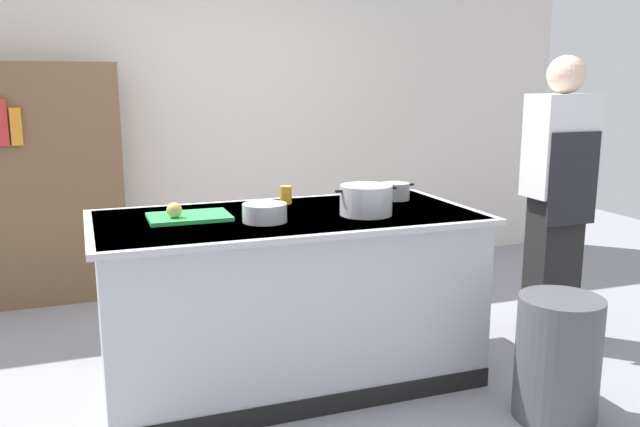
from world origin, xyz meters
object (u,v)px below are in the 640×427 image
object	(u,v)px
onion	(174,210)
bookshelf	(41,185)
stock_pot	(366,200)
sauce_pan	(395,191)
juice_cup	(286,195)
trash_bin	(557,358)
person_chef	(558,194)
mixing_bowl	(265,213)

from	to	relation	value
onion	bookshelf	size ratio (longest dim) A/B	0.04
stock_pot	bookshelf	xyz separation A→B (m)	(-1.63, 1.94, -0.12)
sauce_pan	juice_cup	distance (m)	0.64
onion	stock_pot	distance (m)	0.96
trash_bin	onion	bearing A→B (deg)	152.15
trash_bin	sauce_pan	bearing A→B (deg)	108.46
juice_cup	trash_bin	xyz separation A→B (m)	(0.98, -1.13, -0.65)
person_chef	bookshelf	world-z (taller)	person_chef
juice_cup	person_chef	distance (m)	1.63
stock_pot	trash_bin	bearing A→B (deg)	-45.60
onion	sauce_pan	distance (m)	1.30
person_chef	bookshelf	bearing A→B (deg)	38.35
juice_cup	trash_bin	world-z (taller)	juice_cup
onion	bookshelf	world-z (taller)	bookshelf
stock_pot	mixing_bowl	xyz separation A→B (m)	(-0.53, 0.01, -0.03)
sauce_pan	bookshelf	world-z (taller)	bookshelf
person_chef	bookshelf	xyz separation A→B (m)	(-2.93, 1.83, -0.06)
trash_bin	person_chef	bearing A→B (deg)	52.80
juice_cup	person_chef	bearing A→B (deg)	-11.53
juice_cup	person_chef	xyz separation A→B (m)	(1.59, -0.33, -0.04)
trash_bin	mixing_bowl	bearing A→B (deg)	149.66
stock_pot	bookshelf	bearing A→B (deg)	130.12
stock_pot	juice_cup	xyz separation A→B (m)	(-0.30, 0.43, -0.03)
mixing_bowl	trash_bin	size ratio (longest dim) A/B	0.37
onion	trash_bin	world-z (taller)	onion
bookshelf	person_chef	bearing A→B (deg)	-31.98
stock_pot	sauce_pan	size ratio (longest dim) A/B	1.45
person_chef	juice_cup	bearing A→B (deg)	58.80
mixing_bowl	person_chef	size ratio (longest dim) A/B	0.13
onion	sauce_pan	xyz separation A→B (m)	(1.29, 0.18, -0.01)
sauce_pan	person_chef	size ratio (longest dim) A/B	0.13
bookshelf	onion	bearing A→B (deg)	-68.88
sauce_pan	juice_cup	world-z (taller)	juice_cup
trash_bin	person_chef	distance (m)	1.19
stock_pot	bookshelf	world-z (taller)	bookshelf
onion	person_chef	bearing A→B (deg)	-1.40
sauce_pan	stock_pot	bearing A→B (deg)	-134.63
juice_cup	sauce_pan	bearing A→B (deg)	-8.36
mixing_bowl	person_chef	world-z (taller)	person_chef
trash_bin	person_chef	xyz separation A→B (m)	(0.61, 0.81, 0.62)
stock_pot	trash_bin	xyz separation A→B (m)	(0.68, -0.70, -0.68)
bookshelf	mixing_bowl	bearing A→B (deg)	-60.25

